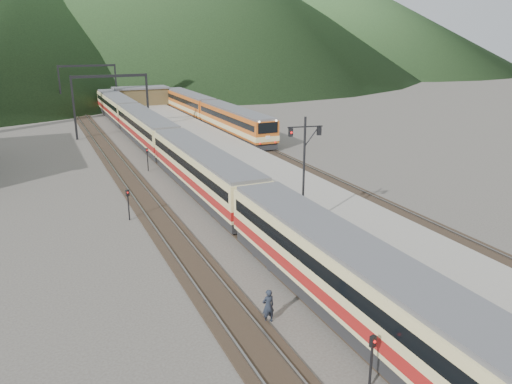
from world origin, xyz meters
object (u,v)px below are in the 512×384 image
signal_mast (304,162)px  main_train (169,144)px  second_train (209,112)px  worker (268,306)px

signal_mast → main_train: bearing=95.8°
main_train → signal_mast: size_ratio=12.01×
main_train → second_train: 23.67m
main_train → second_train: bearing=60.9°
second_train → worker: bearing=-106.3°
main_train → signal_mast: bearing=-84.2°
second_train → worker: second_train is taller
main_train → signal_mast: 23.76m
signal_mast → worker: 10.64m
main_train → second_train: size_ratio=2.13×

